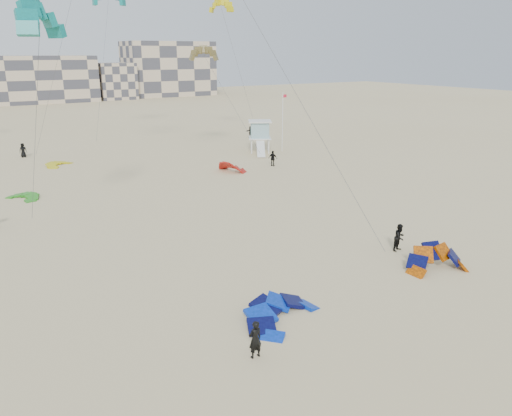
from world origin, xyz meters
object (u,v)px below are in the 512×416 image
kite_ground_orange (436,270)px  lifeguard_tower_near (260,137)px  kite_ground_blue (282,318)px  kitesurfer_main (255,339)px

kite_ground_orange → lifeguard_tower_near: bearing=88.9°
kite_ground_blue → lifeguard_tower_near: size_ratio=0.73×
lifeguard_tower_near → kite_ground_blue: bearing=-91.5°
kite_ground_blue → kitesurfer_main: size_ratio=2.63×
kite_ground_blue → kite_ground_orange: kite_ground_orange is taller
kite_ground_blue → lifeguard_tower_near: (22.32, 37.63, 2.07)m
kite_ground_orange → lifeguard_tower_near: (10.99, 37.80, 2.07)m
kite_ground_orange → lifeguard_tower_near: lifeguard_tower_near is taller
kite_ground_blue → kite_ground_orange: (11.33, -0.18, 0.00)m
kite_ground_orange → kitesurfer_main: kite_ground_orange is taller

